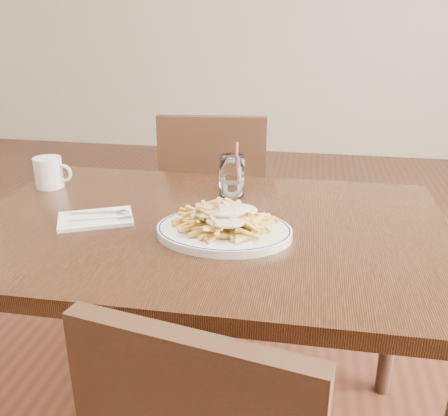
% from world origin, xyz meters
% --- Properties ---
extents(table, '(1.20, 0.80, 0.75)m').
position_xyz_m(table, '(0.00, 0.00, 0.67)').
color(table, black).
rests_on(table, ground).
extents(chair_far, '(0.45, 0.45, 0.89)m').
position_xyz_m(chair_far, '(-0.13, 0.77, 0.50)').
color(chair_far, black).
rests_on(chair_far, ground).
extents(fries_plate, '(0.38, 0.35, 0.02)m').
position_xyz_m(fries_plate, '(0.06, -0.06, 0.76)').
color(fries_plate, white).
rests_on(fries_plate, table).
extents(loaded_fries, '(0.23, 0.19, 0.06)m').
position_xyz_m(loaded_fries, '(0.06, -0.06, 0.81)').
color(loaded_fries, gold).
rests_on(loaded_fries, fries_plate).
extents(napkin, '(0.22, 0.19, 0.01)m').
position_xyz_m(napkin, '(-0.28, -0.03, 0.75)').
color(napkin, white).
rests_on(napkin, table).
extents(cutlery, '(0.17, 0.11, 0.01)m').
position_xyz_m(cutlery, '(-0.28, -0.03, 0.76)').
color(cutlery, silver).
rests_on(cutlery, napkin).
extents(water_glass, '(0.07, 0.07, 0.16)m').
position_xyz_m(water_glass, '(0.03, 0.22, 0.80)').
color(water_glass, white).
rests_on(water_glass, table).
extents(coffee_mug, '(0.12, 0.08, 0.09)m').
position_xyz_m(coffee_mug, '(-0.52, 0.19, 0.80)').
color(coffee_mug, white).
rests_on(coffee_mug, table).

